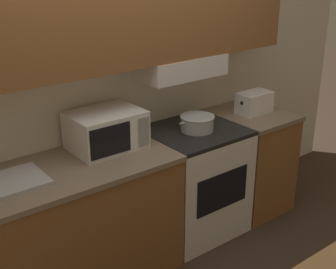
% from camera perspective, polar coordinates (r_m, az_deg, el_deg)
% --- Properties ---
extents(ground_plane, '(16.00, 16.00, 0.00)m').
position_cam_1_polar(ground_plane, '(3.99, -5.88, -11.55)').
color(ground_plane, '#3D2D23').
extents(wall_back, '(5.24, 0.38, 2.55)m').
position_cam_1_polar(wall_back, '(3.37, -6.07, 9.48)').
color(wall_back, silver).
rests_on(wall_back, ground_plane).
extents(lower_counter_main, '(1.57, 0.69, 0.88)m').
position_cam_1_polar(lower_counter_main, '(3.25, -12.72, -11.26)').
color(lower_counter_main, brown).
rests_on(lower_counter_main, ground_plane).
extents(lower_counter_right_stub, '(0.56, 0.69, 0.88)m').
position_cam_1_polar(lower_counter_right_stub, '(4.20, 9.77, -3.04)').
color(lower_counter_right_stub, brown).
rests_on(lower_counter_right_stub, ground_plane).
extents(stove_range, '(0.72, 0.67, 0.88)m').
position_cam_1_polar(stove_range, '(3.79, 3.08, -5.61)').
color(stove_range, white).
rests_on(stove_range, ground_plane).
extents(cooking_pot, '(0.34, 0.27, 0.12)m').
position_cam_1_polar(cooking_pot, '(3.57, 3.57, 1.47)').
color(cooking_pot, '#B7BABF').
rests_on(cooking_pot, stove_range).
extents(microwave, '(0.49, 0.38, 0.27)m').
position_cam_1_polar(microwave, '(3.26, -7.58, 0.56)').
color(microwave, white).
rests_on(microwave, lower_counter_main).
extents(toaster, '(0.31, 0.18, 0.18)m').
position_cam_1_polar(toaster, '(4.02, 10.47, 3.86)').
color(toaster, white).
rests_on(toaster, lower_counter_right_stub).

